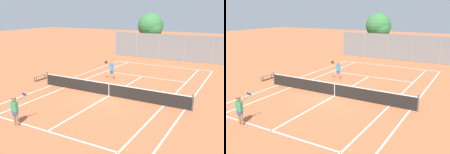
# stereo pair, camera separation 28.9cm
# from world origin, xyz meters

# --- Properties ---
(ground_plane) EXTENTS (120.00, 120.00, 0.00)m
(ground_plane) POSITION_xyz_m (0.00, 0.00, 0.00)
(ground_plane) COLOR #BC663D
(court_line_markings) EXTENTS (11.10, 23.90, 0.01)m
(court_line_markings) POSITION_xyz_m (0.00, 0.00, 0.00)
(court_line_markings) COLOR white
(court_line_markings) RESTS_ON ground
(tennis_net) EXTENTS (12.00, 0.10, 1.07)m
(tennis_net) POSITION_xyz_m (0.00, 0.00, 0.51)
(tennis_net) COLOR #474C47
(tennis_net) RESTS_ON ground
(player_near_side) EXTENTS (0.61, 0.78, 1.77)m
(player_near_side) POSITION_xyz_m (-1.93, -6.70, 0.93)
(player_near_side) COLOR #936B4C
(player_near_side) RESTS_ON ground
(player_far_left) EXTENTS (0.74, 0.72, 1.77)m
(player_far_left) POSITION_xyz_m (-1.98, 3.98, 0.93)
(player_far_left) COLOR tan
(player_far_left) RESTS_ON ground
(loose_tennis_ball_0) EXTENTS (0.07, 0.07, 0.07)m
(loose_tennis_ball_0) POSITION_xyz_m (4.41, -6.08, 0.03)
(loose_tennis_ball_0) COLOR #D1DB33
(loose_tennis_ball_0) RESTS_ON ground
(loose_tennis_ball_1) EXTENTS (0.07, 0.07, 0.07)m
(loose_tennis_ball_1) POSITION_xyz_m (1.04, -5.68, 0.03)
(loose_tennis_ball_1) COLOR #D1DB33
(loose_tennis_ball_1) RESTS_ON ground
(loose_tennis_ball_2) EXTENTS (0.07, 0.07, 0.07)m
(loose_tennis_ball_2) POSITION_xyz_m (0.21, 0.35, 0.03)
(loose_tennis_ball_2) COLOR #D1DB33
(loose_tennis_ball_2) RESTS_ON ground
(loose_tennis_ball_3) EXTENTS (0.07, 0.07, 0.07)m
(loose_tennis_ball_3) POSITION_xyz_m (2.15, 6.13, 0.03)
(loose_tennis_ball_3) COLOR #D1DB33
(loose_tennis_ball_3) RESTS_ON ground
(loose_tennis_ball_5) EXTENTS (0.07, 0.07, 0.07)m
(loose_tennis_ball_5) POSITION_xyz_m (0.43, 7.01, 0.03)
(loose_tennis_ball_5) COLOR #D1DB33
(loose_tennis_ball_5) RESTS_ON ground
(courtside_bench) EXTENTS (0.36, 1.50, 0.47)m
(courtside_bench) POSITION_xyz_m (-7.47, 0.75, 0.41)
(courtside_bench) COLOR olive
(courtside_bench) RESTS_ON ground
(back_fence) EXTENTS (16.00, 0.08, 3.25)m
(back_fence) POSITION_xyz_m (0.00, 15.77, 1.63)
(back_fence) COLOR gray
(back_fence) RESTS_ON ground
(tree_behind_left) EXTENTS (3.64, 3.64, 5.79)m
(tree_behind_left) POSITION_xyz_m (-4.22, 19.62, 3.84)
(tree_behind_left) COLOR brown
(tree_behind_left) RESTS_ON ground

